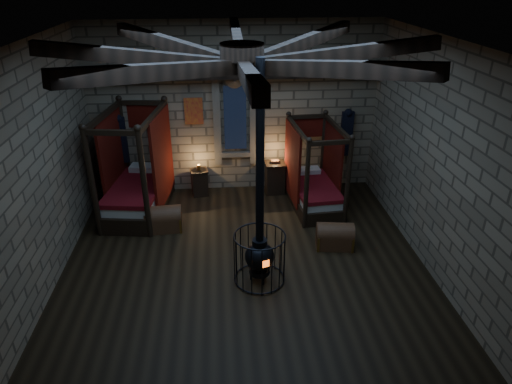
{
  "coord_description": "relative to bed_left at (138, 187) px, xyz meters",
  "views": [
    {
      "loc": [
        -0.41,
        -7.38,
        5.25
      ],
      "look_at": [
        0.27,
        0.6,
        1.27
      ],
      "focal_mm": 32.0,
      "sensor_mm": 36.0,
      "label": 1
    }
  ],
  "objects": [
    {
      "name": "bed_left",
      "position": [
        0.0,
        0.0,
        0.0
      ],
      "size": [
        1.52,
        2.44,
        2.4
      ],
      "rotation": [
        0.0,
        0.0,
        -0.14
      ],
      "color": "black",
      "rests_on": "ground"
    },
    {
      "name": "nightstand_left",
      "position": [
        1.4,
        0.69,
        -0.24
      ],
      "size": [
        0.49,
        0.47,
        0.83
      ],
      "rotation": [
        0.0,
        0.0,
        0.17
      ],
      "color": "black",
      "rests_on": "ground"
    },
    {
      "name": "nightstand_right",
      "position": [
        3.32,
        0.67,
        -0.18
      ],
      "size": [
        0.53,
        0.51,
        0.88
      ],
      "rotation": [
        0.0,
        0.0,
        0.05
      ],
      "color": "black",
      "rests_on": "ground"
    },
    {
      "name": "trunk_left",
      "position": [
        0.65,
        -0.98,
        -0.34
      ],
      "size": [
        0.81,
        0.55,
        0.58
      ],
      "rotation": [
        0.0,
        0.0,
        0.06
      ],
      "color": "#56311B",
      "rests_on": "ground"
    },
    {
      "name": "bed_right",
      "position": [
        4.15,
        -0.13,
        -0.09
      ],
      "size": [
        1.17,
        2.01,
        2.03
      ],
      "rotation": [
        0.0,
        0.0,
        0.08
      ],
      "color": "black",
      "rests_on": "ground"
    },
    {
      "name": "stove",
      "position": [
        2.59,
        -2.98,
        0.01
      ],
      "size": [
        0.95,
        0.95,
        4.05
      ],
      "rotation": [
        0.0,
        0.0,
        0.35
      ],
      "color": "black",
      "rests_on": "ground"
    },
    {
      "name": "trunk_right",
      "position": [
        4.24,
        -1.98,
        -0.35
      ],
      "size": [
        0.81,
        0.57,
        0.55
      ],
      "rotation": [
        0.0,
        0.0,
        -0.13
      ],
      "color": "#56311B",
      "rests_on": "ground"
    },
    {
      "name": "room",
      "position": [
        2.35,
        -2.36,
        3.15
      ],
      "size": [
        7.02,
        7.02,
        4.29
      ],
      "color": "black",
      "rests_on": "ground"
    }
  ]
}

